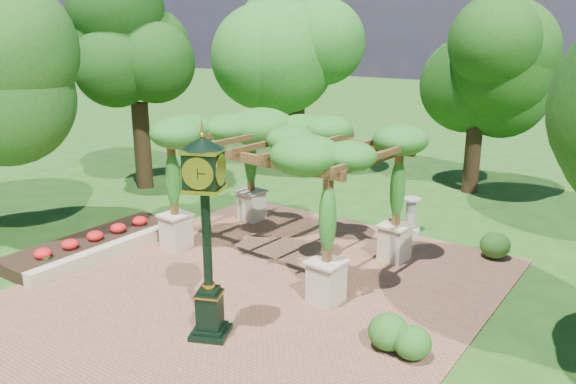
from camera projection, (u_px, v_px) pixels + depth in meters
The scene contains 13 objects.
ground at pixel (224, 311), 12.65m from camera, with size 120.00×120.00×0.00m, color #1E4714.
brick_plaza at pixel (252, 293), 13.43m from camera, with size 10.00×12.00×0.04m, color brown.
border_wall at pixel (112, 251), 15.56m from camera, with size 0.35×5.00×0.40m, color #C6B793.
flower_bed at pixel (92, 244), 16.07m from camera, with size 1.50×5.00×0.36m, color red.
pedestal_clock at pixel (206, 220), 10.88m from camera, with size 1.11×1.11×4.23m.
pergola at pixel (282, 144), 14.94m from camera, with size 6.39×4.25×3.87m.
sundial at pixel (410, 217), 17.53m from camera, with size 0.78×0.78×1.08m.
shrub_front at pixel (412, 342), 10.67m from camera, with size 0.73×0.73×0.66m, color #205518.
shrub_mid at pixel (388, 332), 10.99m from camera, with size 0.81×0.81×0.73m, color #225718.
shrub_back at pixel (495, 245), 15.40m from camera, with size 0.82×0.82×0.73m, color #275719.
tree_west_near at pixel (134, 33), 20.97m from camera, with size 3.62×3.62×8.73m.
tree_west_far at pixel (297, 48), 23.82m from camera, with size 4.45×4.45×7.79m.
tree_north at pixel (480, 69), 20.64m from camera, with size 3.42×3.42×6.87m.
Camera 1 is at (7.83, -8.43, 6.09)m, focal length 35.00 mm.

